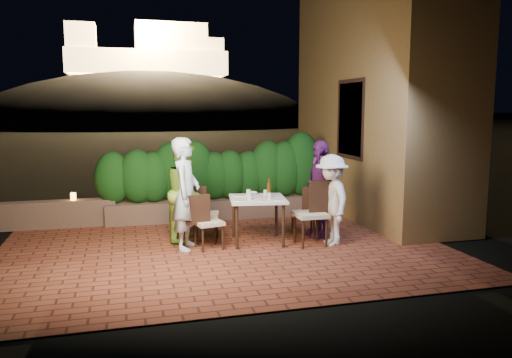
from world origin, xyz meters
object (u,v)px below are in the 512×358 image
object	(u,v)px
bowl	(252,193)
diner_blue	(186,194)
parapet_lamp	(73,197)
diner_green	(186,192)
chair_left_back	(206,213)
diner_white	(331,200)
chair_left_front	(209,221)
dining_table	(258,220)
chair_right_back	(303,212)
beer_bottle	(269,188)
diner_purple	(320,189)
chair_right_front	(311,213)

from	to	relation	value
bowl	diner_blue	world-z (taller)	diner_blue
parapet_lamp	diner_green	bearing A→B (deg)	-38.44
chair_left_back	diner_white	xyz separation A→B (m)	(1.93, -0.78, 0.28)
chair_left_front	parapet_lamp	distance (m)	3.08
bowl	chair_left_front	bearing A→B (deg)	-149.30
chair_left_back	diner_blue	bearing A→B (deg)	-117.45
dining_table	diner_blue	distance (m)	1.29
dining_table	parapet_lamp	world-z (taller)	dining_table
diner_green	diner_white	xyz separation A→B (m)	(2.24, -0.90, -0.09)
dining_table	chair_left_back	world-z (taller)	chair_left_back
bowl	diner_blue	size ratio (longest dim) A/B	0.10
chair_right_back	dining_table	bearing A→B (deg)	23.09
diner_green	diner_white	world-z (taller)	diner_green
dining_table	chair_left_front	distance (m)	0.86
chair_right_back	diner_white	size ratio (longest dim) A/B	0.60
beer_bottle	diner_white	distance (m)	1.04
bowl	diner_purple	bearing A→B (deg)	-11.19
diner_green	parapet_lamp	size ratio (longest dim) A/B	11.81
beer_bottle	chair_right_front	distance (m)	0.80
bowl	diner_green	distance (m)	1.12
dining_table	bowl	distance (m)	0.52
diner_blue	chair_left_front	bearing A→B (deg)	-80.42
beer_bottle	diner_purple	bearing A→B (deg)	6.69
chair_right_back	diner_white	bearing A→B (deg)	129.62
diner_white	parapet_lamp	world-z (taller)	diner_white
diner_purple	parapet_lamp	xyz separation A→B (m)	(-4.19, 1.89, -0.27)
chair_left_front	parapet_lamp	world-z (taller)	chair_left_front
diner_green	dining_table	bearing A→B (deg)	-91.36
chair_left_front	diner_purple	distance (m)	2.05
chair_right_front	chair_right_back	xyz separation A→B (m)	(0.05, 0.49, -0.09)
bowl	parapet_lamp	bearing A→B (deg)	151.35
beer_bottle	diner_purple	distance (m)	0.96
chair_left_back	diner_blue	size ratio (longest dim) A/B	0.52
dining_table	chair_right_back	xyz separation A→B (m)	(0.85, 0.13, 0.07)
dining_table	diner_purple	size ratio (longest dim) A/B	0.54
dining_table	chair_left_back	xyz separation A→B (m)	(-0.81, 0.34, 0.09)
chair_left_back	diner_blue	xyz separation A→B (m)	(-0.38, -0.43, 0.42)
beer_bottle	diner_blue	world-z (taller)	diner_blue
dining_table	bowl	world-z (taller)	bowl
chair_right_front	chair_right_back	bearing A→B (deg)	-95.87
chair_left_back	diner_white	world-z (taller)	diner_white
chair_left_front	diner_purple	xyz separation A→B (m)	(1.99, 0.27, 0.40)
diner_blue	diner_purple	xyz separation A→B (m)	(2.33, 0.19, -0.05)
chair_right_back	diner_green	size ratio (longest dim) A/B	0.53
beer_bottle	diner_green	size ratio (longest dim) A/B	0.19
chair_right_front	diner_white	xyz separation A→B (m)	(0.32, -0.08, 0.21)
chair_right_front	dining_table	bearing A→B (deg)	-23.81
chair_right_front	diner_green	bearing A→B (deg)	-22.97
diner_blue	parapet_lamp	distance (m)	2.81
beer_bottle	chair_right_front	world-z (taller)	beer_bottle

